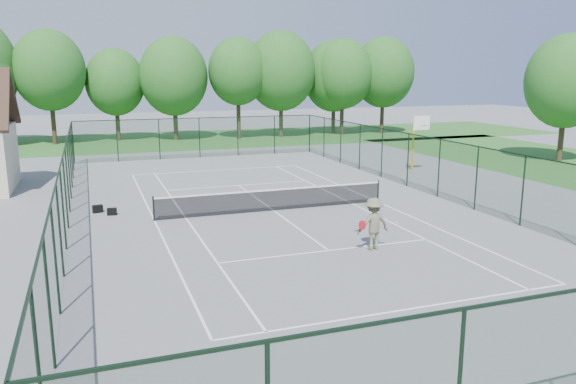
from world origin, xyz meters
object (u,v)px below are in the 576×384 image
at_px(tennis_net, 274,199).
at_px(sports_bag_a, 98,209).
at_px(basketball_goal, 418,132).
at_px(tennis_player, 373,224).

relative_size(tennis_net, sports_bag_a, 25.26).
bearing_deg(basketball_goal, sports_bag_a, -166.68).
bearing_deg(tennis_player, sports_bag_a, 135.54).
xyz_separation_m(sports_bag_a, tennis_player, (9.36, -9.19, 0.79)).
bearing_deg(basketball_goal, tennis_player, -127.35).
bearing_deg(sports_bag_a, basketball_goal, -1.33).
bearing_deg(tennis_net, sports_bag_a, 162.85).
distance_m(tennis_net, sports_bag_a, 8.15).
height_order(basketball_goal, sports_bag_a, basketball_goal).
distance_m(basketball_goal, sports_bag_a, 20.68).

